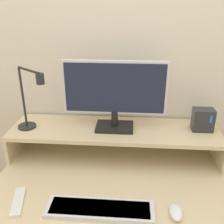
{
  "coord_description": "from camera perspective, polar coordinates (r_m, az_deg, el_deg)",
  "views": [
    {
      "loc": [
        0.09,
        -0.7,
        1.59
      ],
      "look_at": [
        -0.0,
        0.4,
        1.1
      ],
      "focal_mm": 42.0,
      "sensor_mm": 36.0,
      "label": 1
    }
  ],
  "objects": [
    {
      "name": "wall_back",
      "position": [
        1.51,
        1.12,
        10.66
      ],
      "size": [
        6.0,
        0.05,
        2.5
      ],
      "color": "beige",
      "rests_on": "ground_plane"
    },
    {
      "name": "desk",
      "position": [
        1.5,
        -0.11,
        -20.95
      ],
      "size": [
        1.14,
        0.73,
        0.77
      ],
      "color": "beige",
      "rests_on": "ground_plane"
    },
    {
      "name": "monitor_shelf",
      "position": [
        1.45,
        0.55,
        -4.45
      ],
      "size": [
        1.14,
        0.31,
        0.17
      ],
      "color": "beige",
      "rests_on": "desk"
    },
    {
      "name": "monitor",
      "position": [
        1.36,
        0.58,
        4.24
      ],
      "size": [
        0.54,
        0.14,
        0.37
      ],
      "color": "black",
      "rests_on": "monitor_shelf"
    },
    {
      "name": "desk_lamp",
      "position": [
        1.42,
        -17.46,
        1.76
      ],
      "size": [
        0.21,
        0.18,
        0.34
      ],
      "color": "black",
      "rests_on": "monitor_shelf"
    },
    {
      "name": "router_dock",
      "position": [
        1.48,
        19.17,
        -1.61
      ],
      "size": [
        0.11,
        0.08,
        0.12
      ],
      "color": "#28282D",
      "rests_on": "monitor_shelf"
    },
    {
      "name": "keyboard",
      "position": [
        1.17,
        -2.66,
        -20.33
      ],
      "size": [
        0.46,
        0.12,
        0.02
      ],
      "color": "silver",
      "rests_on": "desk"
    },
    {
      "name": "mouse",
      "position": [
        1.18,
        13.73,
        -20.4
      ],
      "size": [
        0.05,
        0.1,
        0.03
      ],
      "color": "white",
      "rests_on": "desk"
    },
    {
      "name": "remote_control",
      "position": [
        1.27,
        -19.75,
        -17.92
      ],
      "size": [
        0.09,
        0.18,
        0.02
      ],
      "color": "white",
      "rests_on": "desk"
    }
  ]
}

